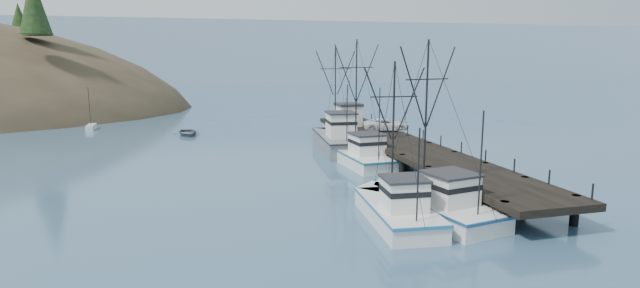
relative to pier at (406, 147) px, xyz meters
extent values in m
plane|color=#335471|center=(-14.00, -16.00, -1.69)|extent=(400.00, 400.00, 0.00)
cube|color=black|center=(0.00, 0.00, 0.06)|extent=(6.00, 44.00, 0.50)
cylinder|color=black|center=(-2.60, -20.00, -0.69)|extent=(0.56, 0.56, 2.00)
cylinder|color=black|center=(2.60, -20.00, -0.69)|extent=(0.56, 0.56, 2.00)
cylinder|color=black|center=(-2.60, -15.00, -0.69)|extent=(0.56, 0.56, 2.00)
cylinder|color=black|center=(2.60, -15.00, -0.69)|extent=(0.56, 0.56, 2.00)
cylinder|color=black|center=(-2.60, -10.00, -0.69)|extent=(0.56, 0.56, 2.00)
cylinder|color=black|center=(2.60, -10.00, -0.69)|extent=(0.56, 0.56, 2.00)
cylinder|color=black|center=(-2.60, -5.00, -0.69)|extent=(0.56, 0.56, 2.00)
cylinder|color=black|center=(2.60, -5.00, -0.69)|extent=(0.56, 0.56, 2.00)
cylinder|color=black|center=(-2.60, 0.00, -0.69)|extent=(0.56, 0.56, 2.00)
cylinder|color=black|center=(2.60, 0.00, -0.69)|extent=(0.56, 0.56, 2.00)
cylinder|color=black|center=(-2.60, 5.00, -0.69)|extent=(0.56, 0.56, 2.00)
cylinder|color=black|center=(2.60, 5.00, -0.69)|extent=(0.56, 0.56, 2.00)
cylinder|color=black|center=(-2.60, 10.00, -0.69)|extent=(0.56, 0.56, 2.00)
cylinder|color=black|center=(2.60, 10.00, -0.69)|extent=(0.56, 0.56, 2.00)
cylinder|color=black|center=(-2.60, 15.00, -0.69)|extent=(0.56, 0.56, 2.00)
cylinder|color=black|center=(2.60, 15.00, -0.69)|extent=(0.56, 0.56, 2.00)
cylinder|color=black|center=(-2.60, 20.00, -0.69)|extent=(0.56, 0.56, 2.00)
cylinder|color=black|center=(2.60, 20.00, -0.69)|extent=(0.56, 0.56, 2.00)
cube|color=beige|center=(-48.00, 46.00, -0.29)|extent=(4.00, 5.00, 2.80)
cube|color=#9EB2C6|center=(-4.00, 154.00, -1.69)|extent=(360.00, 40.00, 26.00)
cube|color=silver|center=(-54.00, 169.00, -1.69)|extent=(180.00, 25.00, 18.00)
cube|color=silver|center=(-38.69, 48.50, -1.39)|extent=(1.00, 3.50, 0.90)
cylinder|color=black|center=(-38.69, 48.50, 1.51)|extent=(0.08, 0.08, 6.00)
cube|color=silver|center=(-46.32, 43.67, -1.39)|extent=(1.00, 3.50, 0.90)
cylinder|color=black|center=(-46.32, 43.67, 1.51)|extent=(0.08, 0.08, 6.00)
cube|color=silver|center=(-34.72, 32.86, -1.39)|extent=(1.00, 3.50, 0.90)
cylinder|color=black|center=(-34.72, 32.86, 1.51)|extent=(0.08, 0.08, 6.00)
cube|color=silver|center=(-4.99, -16.02, -1.24)|extent=(5.71, 10.50, 1.60)
cube|color=silver|center=(-5.94, -11.15, -1.24)|extent=(3.81, 3.81, 1.60)
cube|color=navy|center=(-4.99, -16.02, -0.54)|extent=(5.83, 10.76, 0.18)
cube|color=silver|center=(-4.74, -17.27, 0.51)|extent=(3.20, 3.27, 1.90)
cube|color=#26262B|center=(-4.74, -17.27, 1.54)|extent=(3.48, 3.57, 0.16)
cylinder|color=black|center=(-5.28, -14.52, 4.82)|extent=(0.14, 0.14, 10.53)
cylinder|color=black|center=(-4.25, -19.78, 2.72)|extent=(0.10, 0.10, 6.32)
cube|color=silver|center=(-8.08, -16.57, -1.24)|extent=(4.30, 9.06, 1.60)
cube|color=silver|center=(-7.69, -12.19, -1.24)|extent=(3.53, 3.53, 1.60)
cube|color=#216298|center=(-8.08, -16.57, -0.54)|extent=(4.39, 9.29, 0.18)
cube|color=silver|center=(-8.18, -17.69, 0.51)|extent=(2.69, 2.69, 1.90)
cube|color=#26262B|center=(-8.18, -17.69, 1.54)|extent=(2.92, 2.93, 0.16)
cylinder|color=black|center=(-7.96, -15.22, 4.11)|extent=(0.14, 0.14, 9.11)
cylinder|color=black|center=(-8.38, -19.93, 2.29)|extent=(0.10, 0.10, 5.47)
cube|color=silver|center=(-4.37, 0.82, -1.24)|extent=(4.60, 10.55, 1.60)
cube|color=silver|center=(-4.69, 5.97, -1.24)|extent=(3.97, 3.97, 1.60)
cube|color=#1B546C|center=(-4.37, 0.82, -0.54)|extent=(4.69, 10.82, 0.18)
cube|color=silver|center=(-4.29, -0.51, 0.51)|extent=(2.95, 3.08, 1.90)
cube|color=#26262B|center=(-4.29, -0.51, 1.54)|extent=(3.21, 3.36, 0.16)
cylinder|color=black|center=(-4.47, 2.40, 5.08)|extent=(0.14, 0.14, 11.03)
cylinder|color=black|center=(-4.13, -3.15, 2.87)|extent=(0.10, 0.10, 6.62)
cube|color=slate|center=(-4.60, 8.09, -0.94)|extent=(5.21, 12.15, 2.20)
cube|color=slate|center=(-4.03, 13.97, -0.94)|extent=(4.08, 4.08, 2.20)
cube|color=black|center=(-4.60, 8.09, 0.06)|extent=(5.33, 12.46, 0.18)
cube|color=silver|center=(-4.74, 6.58, 1.46)|extent=(3.17, 3.59, 2.60)
cube|color=#26262B|center=(-4.74, 6.58, 2.84)|extent=(3.45, 3.92, 0.16)
cylinder|color=black|center=(-4.42, 9.90, 5.06)|extent=(0.14, 0.14, 9.79)
cylinder|color=black|center=(-5.04, 3.57, 3.10)|extent=(0.10, 0.10, 5.88)
cube|color=silver|center=(-1.50, 13.93, 1.56)|extent=(2.80, 3.00, 2.50)
cube|color=#26262B|center=(-1.50, 13.93, 2.96)|extent=(3.00, 3.20, 0.30)
imported|color=silver|center=(1.41, 8.51, 1.04)|extent=(5.71, 3.59, 1.47)
imported|color=slate|center=(-21.11, 24.17, -1.69)|extent=(4.24, 5.44, 1.03)
camera|label=1|loc=(-20.94, -45.28, 9.06)|focal=28.00mm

